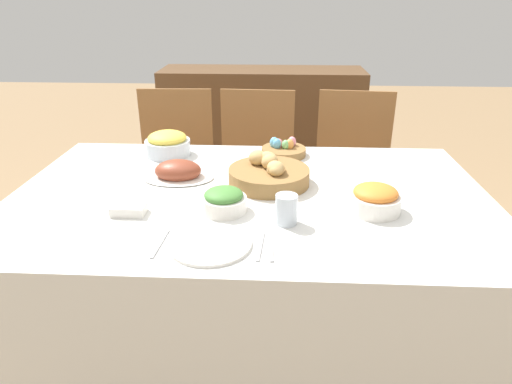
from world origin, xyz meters
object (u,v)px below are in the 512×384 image
at_px(pineapple_bowl, 168,144).
at_px(egg_basket, 283,150).
at_px(chair_far_right, 353,169).
at_px(fork, 160,243).
at_px(drinking_cup, 286,209).
at_px(ham_platter, 178,172).
at_px(dinner_plate, 210,244).
at_px(carrot_bowl, 375,199).
at_px(spoon, 271,246).
at_px(green_salad_bowl, 224,200).
at_px(chair_far_center, 255,167).
at_px(butter_dish, 129,210).
at_px(bread_basket, 269,174).
at_px(knife, 260,246).
at_px(sideboard, 262,129).
at_px(chair_far_left, 175,166).

bearing_deg(pineapple_bowl, egg_basket, 2.54).
distance_m(chair_far_right, fork, 1.52).
bearing_deg(drinking_cup, ham_platter, 139.65).
distance_m(dinner_plate, fork, 0.15).
bearing_deg(fork, carrot_bowl, 24.27).
height_order(carrot_bowl, spoon, carrot_bowl).
bearing_deg(green_salad_bowl, egg_basket, 70.97).
bearing_deg(dinner_plate, green_salad_bowl, 86.25).
relative_size(chair_far_right, fork, 5.52).
height_order(chair_far_center, green_salad_bowl, chair_far_center).
bearing_deg(carrot_bowl, egg_basket, 118.50).
distance_m(dinner_plate, spoon, 0.18).
height_order(egg_basket, spoon, egg_basket).
distance_m(carrot_bowl, butter_dish, 0.82).
height_order(bread_basket, green_salad_bowl, bread_basket).
xyz_separation_m(fork, knife, (0.29, 0.00, 0.00)).
relative_size(sideboard, fork, 9.00).
distance_m(fork, knife, 0.29).
height_order(chair_far_right, pineapple_bowl, chair_far_right).
bearing_deg(dinner_plate, spoon, 0.00).
distance_m(sideboard, fork, 2.26).
relative_size(spoon, drinking_cup, 1.69).
height_order(egg_basket, drinking_cup, drinking_cup).
relative_size(chair_far_left, butter_dish, 8.19).
xyz_separation_m(carrot_bowl, spoon, (-0.34, -0.25, -0.04)).
relative_size(ham_platter, spoon, 1.71).
relative_size(spoon, butter_dish, 1.48).
xyz_separation_m(bread_basket, egg_basket, (0.06, 0.34, -0.02)).
bearing_deg(knife, pineapple_bowl, 123.27).
distance_m(green_salad_bowl, knife, 0.27).
distance_m(egg_basket, green_salad_bowl, 0.61).
xyz_separation_m(chair_far_center, chair_far_left, (-0.46, 0.00, 0.00)).
relative_size(chair_far_left, sideboard, 0.61).
relative_size(carrot_bowl, fork, 1.06).
xyz_separation_m(chair_far_center, egg_basket, (0.15, -0.48, 0.27)).
bearing_deg(ham_platter, knife, -55.84).
relative_size(dinner_plate, butter_dish, 2.21).
height_order(fork, drinking_cup, drinking_cup).
relative_size(chair_far_right, sideboard, 0.61).
relative_size(chair_far_left, bread_basket, 2.93).
bearing_deg(ham_platter, egg_basket, 35.83).
xyz_separation_m(spoon, drinking_cup, (0.05, 0.15, 0.05)).
xyz_separation_m(ham_platter, green_salad_bowl, (0.21, -0.28, 0.01)).
distance_m(chair_far_left, ham_platter, 0.85).
height_order(bread_basket, drinking_cup, bread_basket).
xyz_separation_m(egg_basket, fork, (-0.36, -0.81, -0.02)).
bearing_deg(butter_dish, drinking_cup, -4.08).
relative_size(sideboard, egg_basket, 7.43).
bearing_deg(chair_far_right, butter_dish, -124.00).
relative_size(ham_platter, green_salad_bowl, 1.83).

